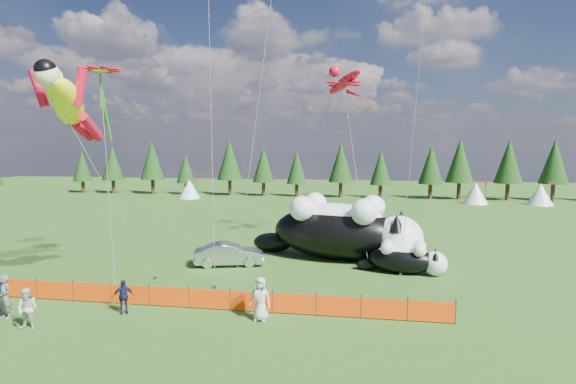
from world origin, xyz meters
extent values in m
plane|color=#15370A|center=(0.00, 0.00, 0.00)|extent=(160.00, 160.00, 0.00)
cylinder|color=#262626|center=(-11.00, -3.00, 0.55)|extent=(0.06, 0.06, 1.10)
cylinder|color=#262626|center=(-9.00, -3.00, 0.55)|extent=(0.06, 0.06, 1.10)
cylinder|color=#262626|center=(-7.00, -3.00, 0.55)|extent=(0.06, 0.06, 1.10)
cylinder|color=#262626|center=(-5.00, -3.00, 0.55)|extent=(0.06, 0.06, 1.10)
cylinder|color=#262626|center=(-3.00, -3.00, 0.55)|extent=(0.06, 0.06, 1.10)
cylinder|color=#262626|center=(-1.00, -3.00, 0.55)|extent=(0.06, 0.06, 1.10)
cylinder|color=#262626|center=(1.00, -3.00, 0.55)|extent=(0.06, 0.06, 1.10)
cylinder|color=#262626|center=(3.00, -3.00, 0.55)|extent=(0.06, 0.06, 1.10)
cylinder|color=#262626|center=(5.00, -3.00, 0.55)|extent=(0.06, 0.06, 1.10)
cylinder|color=#262626|center=(7.00, -3.00, 0.55)|extent=(0.06, 0.06, 1.10)
cylinder|color=#262626|center=(9.00, -3.00, 0.55)|extent=(0.06, 0.06, 1.10)
cylinder|color=#262626|center=(11.00, -3.00, 0.55)|extent=(0.06, 0.06, 1.10)
cube|color=#FE4505|center=(-10.00, -3.00, 0.50)|extent=(2.00, 0.04, 0.90)
cube|color=#FE4505|center=(-8.00, -3.00, 0.50)|extent=(2.00, 0.04, 0.90)
cube|color=#FE4505|center=(-6.00, -3.00, 0.50)|extent=(2.00, 0.04, 0.90)
cube|color=#FE4505|center=(-4.00, -3.00, 0.50)|extent=(2.00, 0.04, 0.90)
cube|color=#FE4505|center=(-2.00, -3.00, 0.50)|extent=(2.00, 0.04, 0.90)
cube|color=#FE4505|center=(0.00, -3.00, 0.50)|extent=(2.00, 0.04, 0.90)
cube|color=#FE4505|center=(2.00, -3.00, 0.50)|extent=(2.00, 0.04, 0.90)
cube|color=#FE4505|center=(4.00, -3.00, 0.50)|extent=(2.00, 0.04, 0.90)
cube|color=#FE4505|center=(6.00, -3.00, 0.50)|extent=(2.00, 0.04, 0.90)
cube|color=#FE4505|center=(8.00, -3.00, 0.50)|extent=(2.00, 0.04, 0.90)
cube|color=#FE4505|center=(10.00, -3.00, 0.50)|extent=(2.00, 0.04, 0.90)
ellipsoid|color=black|center=(5.30, 7.67, 1.79)|extent=(9.69, 6.20, 3.58)
ellipsoid|color=white|center=(5.30, 7.67, 2.69)|extent=(7.28, 4.52, 2.19)
sphere|color=white|center=(9.36, 6.67, 1.59)|extent=(3.18, 3.18, 3.18)
sphere|color=#EE5C7E|center=(10.67, 6.35, 1.59)|extent=(0.45, 0.45, 0.45)
ellipsoid|color=black|center=(0.67, 8.82, 0.70)|extent=(3.04, 2.02, 1.39)
cone|color=black|center=(9.13, 5.74, 2.87)|extent=(1.11, 1.11, 1.11)
cone|color=black|center=(9.59, 7.60, 2.87)|extent=(1.11, 1.11, 1.11)
sphere|color=white|center=(7.74, 8.40, 3.48)|extent=(1.67, 1.67, 1.67)
sphere|color=white|center=(7.12, 5.89, 3.48)|extent=(1.67, 1.67, 1.67)
sphere|color=white|center=(3.68, 9.41, 3.48)|extent=(1.67, 1.67, 1.67)
sphere|color=white|center=(3.06, 6.89, 3.48)|extent=(1.67, 1.67, 1.67)
ellipsoid|color=black|center=(9.45, 4.74, 0.81)|extent=(4.26, 2.44, 1.61)
ellipsoid|color=white|center=(9.45, 4.74, 1.21)|extent=(3.21, 1.77, 0.99)
sphere|color=white|center=(11.31, 4.47, 0.72)|extent=(1.43, 1.43, 1.43)
sphere|color=#EE5C7E|center=(11.91, 4.38, 0.72)|extent=(0.20, 0.20, 0.20)
ellipsoid|color=black|center=(7.32, 5.05, 0.31)|extent=(1.33, 0.80, 0.63)
cone|color=black|center=(11.25, 4.04, 1.29)|extent=(0.50, 0.50, 0.50)
cone|color=black|center=(11.37, 4.89, 1.29)|extent=(0.50, 0.50, 0.50)
sphere|color=white|center=(10.51, 5.17, 1.57)|extent=(0.75, 0.75, 0.75)
sphere|color=white|center=(10.34, 4.02, 1.57)|extent=(0.75, 0.75, 0.75)
sphere|color=white|center=(8.65, 5.44, 1.57)|extent=(0.75, 0.75, 0.75)
sphere|color=white|center=(8.48, 4.29, 1.57)|extent=(0.75, 0.75, 0.75)
imported|color=silver|center=(-1.35, 4.70, 0.73)|extent=(4.67, 2.67, 1.46)
imported|color=#5C5D62|center=(-8.59, -5.48, 0.97)|extent=(0.82, 0.67, 1.94)
imported|color=beige|center=(-6.72, -6.41, 0.87)|extent=(0.88, 0.55, 1.74)
imported|color=#15173B|center=(-3.72, -4.10, 0.79)|extent=(1.03, 0.91, 1.57)
imported|color=beige|center=(2.64, -3.92, 0.97)|extent=(0.98, 0.67, 1.94)
cylinder|color=#595959|center=(-6.37, -0.05, 4.97)|extent=(0.03, 0.03, 10.47)
cube|color=#262626|center=(-4.70, 1.13, 0.08)|extent=(0.15, 0.15, 0.16)
cylinder|color=#595959|center=(6.50, 8.92, 6.32)|extent=(0.03, 0.03, 14.54)
cube|color=#262626|center=(7.47, 5.20, 0.08)|extent=(0.15, 0.15, 0.16)
cylinder|color=#595959|center=(-6.67, -0.11, 6.07)|extent=(0.03, 0.03, 12.66)
cube|color=#262626|center=(-5.38, -1.92, 0.08)|extent=(0.15, 0.15, 0.16)
cube|color=#24911A|center=(-7.96, 1.70, 9.79)|extent=(0.18, 0.18, 3.88)
cylinder|color=#595959|center=(-2.08, 3.76, 9.84)|extent=(0.03, 0.03, 20.93)
cube|color=#262626|center=(-0.76, 0.03, 0.08)|extent=(0.15, 0.15, 0.16)
cylinder|color=#595959|center=(10.30, 6.58, 12.06)|extent=(0.03, 0.03, 24.39)
cube|color=#262626|center=(9.31, 4.16, 0.08)|extent=(0.15, 0.15, 0.16)
cylinder|color=#595959|center=(1.80, -1.24, 8.35)|extent=(0.03, 0.03, 16.55)
cube|color=#262626|center=(0.80, -1.78, 0.08)|extent=(0.15, 0.15, 0.16)
camera|label=1|loc=(6.89, -22.50, 7.60)|focal=28.00mm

